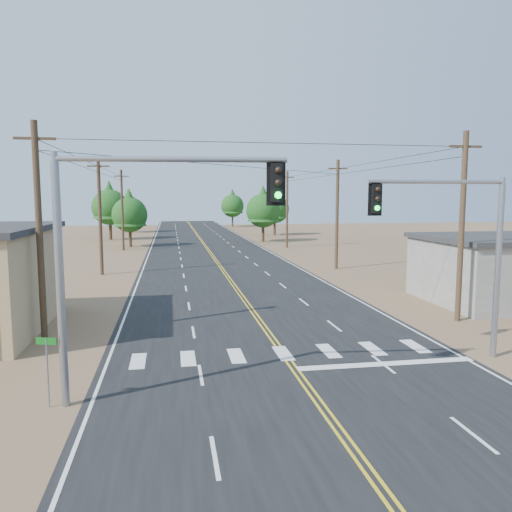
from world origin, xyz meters
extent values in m
plane|color=#876649|center=(0.00, 0.00, 0.00)|extent=(220.00, 220.00, 0.00)
cube|color=black|center=(0.00, 30.00, 0.01)|extent=(15.00, 200.00, 0.02)
cylinder|color=#4C3826|center=(-10.50, 12.00, 5.00)|extent=(0.30, 0.30, 10.00)
cube|color=#4C3826|center=(-10.50, 12.00, 9.20)|extent=(1.80, 0.12, 0.12)
cylinder|color=#4C3826|center=(-10.50, 32.00, 5.00)|extent=(0.30, 0.30, 10.00)
cube|color=#4C3826|center=(-10.50, 32.00, 9.20)|extent=(1.80, 0.12, 0.12)
cylinder|color=#4C3826|center=(-10.50, 52.00, 5.00)|extent=(0.30, 0.30, 10.00)
cube|color=#4C3826|center=(-10.50, 52.00, 9.20)|extent=(1.80, 0.12, 0.12)
cylinder|color=#4C3826|center=(10.50, 12.00, 5.00)|extent=(0.30, 0.30, 10.00)
cube|color=#4C3826|center=(10.50, 12.00, 9.20)|extent=(1.80, 0.12, 0.12)
cylinder|color=#4C3826|center=(10.50, 32.00, 5.00)|extent=(0.30, 0.30, 10.00)
cube|color=#4C3826|center=(10.50, 32.00, 9.20)|extent=(1.80, 0.12, 0.12)
cylinder|color=#4C3826|center=(10.50, 52.00, 5.00)|extent=(0.30, 0.30, 10.00)
cube|color=#4C3826|center=(10.50, 52.00, 9.20)|extent=(1.80, 0.12, 0.12)
cylinder|color=gray|center=(-8.00, 4.00, 3.82)|extent=(0.26, 0.26, 7.64)
cylinder|color=gray|center=(-8.00, 4.00, 7.64)|extent=(0.20, 0.20, 0.65)
cylinder|color=gray|center=(-4.49, 3.69, 7.75)|extent=(7.04, 0.79, 0.17)
cube|color=black|center=(-1.30, 3.41, 7.04)|extent=(0.41, 0.36, 1.20)
sphere|color=black|center=(-1.29, 3.22, 7.42)|extent=(0.22, 0.22, 0.22)
sphere|color=black|center=(-1.29, 3.22, 7.04)|extent=(0.22, 0.22, 0.22)
sphere|color=#0CE533|center=(-1.29, 3.22, 6.65)|extent=(0.22, 0.22, 0.22)
cylinder|color=gray|center=(8.52, 6.16, 3.55)|extent=(0.24, 0.24, 7.09)
cylinder|color=gray|center=(8.52, 6.16, 7.09)|extent=(0.18, 0.18, 0.61)
cylinder|color=gray|center=(5.73, 6.25, 7.19)|extent=(5.59, 0.35, 0.16)
cube|color=black|center=(3.24, 6.33, 6.53)|extent=(0.36, 0.32, 1.11)
sphere|color=black|center=(3.25, 6.15, 6.89)|extent=(0.20, 0.20, 0.20)
sphere|color=black|center=(3.25, 6.15, 6.53)|extent=(0.20, 0.20, 0.20)
sphere|color=#0CE533|center=(3.25, 6.15, 6.18)|extent=(0.20, 0.20, 0.20)
cylinder|color=gray|center=(-8.48, 3.94, 1.12)|extent=(0.05, 0.05, 2.23)
cube|color=#0E6416|center=(-8.48, 3.94, 2.15)|extent=(0.65, 0.21, 0.22)
cylinder|color=#3F2D1E|center=(-9.98, 56.52, 1.41)|extent=(0.40, 0.40, 2.82)
cone|color=#1C4D16|center=(-9.98, 56.52, 5.32)|extent=(4.38, 4.38, 5.01)
sphere|color=#1C4D16|center=(-9.98, 56.52, 4.30)|extent=(4.69, 4.69, 4.69)
cylinder|color=#3F2D1E|center=(-13.92, 68.66, 1.67)|extent=(0.49, 0.49, 3.33)
cone|color=#1C4D16|center=(-13.92, 68.66, 6.30)|extent=(5.19, 5.19, 5.93)
sphere|color=#1C4D16|center=(-13.92, 68.66, 5.09)|extent=(5.56, 5.56, 5.56)
cylinder|color=#3F2D1E|center=(-12.45, 84.96, 1.47)|extent=(0.43, 0.43, 2.94)
cone|color=#1C4D16|center=(-12.45, 84.96, 5.55)|extent=(4.57, 4.57, 5.23)
sphere|color=#1C4D16|center=(-12.45, 84.96, 4.49)|extent=(4.90, 4.90, 4.90)
cylinder|color=#3F2D1E|center=(9.00, 61.21, 1.52)|extent=(0.44, 0.44, 3.04)
cone|color=#1C4D16|center=(9.00, 61.21, 5.74)|extent=(4.73, 4.73, 5.40)
sphere|color=#1C4D16|center=(9.00, 61.21, 4.64)|extent=(5.07, 5.07, 5.07)
cylinder|color=#3F2D1E|center=(13.42, 73.86, 1.51)|extent=(0.42, 0.42, 3.02)
cone|color=#1C4D16|center=(13.42, 73.86, 5.70)|extent=(4.69, 4.69, 5.36)
sphere|color=#1C4D16|center=(13.42, 73.86, 4.61)|extent=(5.03, 5.03, 5.03)
cylinder|color=#3F2D1E|center=(9.25, 100.56, 1.54)|extent=(0.42, 0.42, 3.09)
cone|color=#1C4D16|center=(9.25, 100.56, 5.83)|extent=(4.81, 4.81, 5.49)
sphere|color=#1C4D16|center=(9.25, 100.56, 4.72)|extent=(5.15, 5.15, 5.15)
camera|label=1|loc=(-4.59, -12.00, 6.58)|focal=35.00mm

